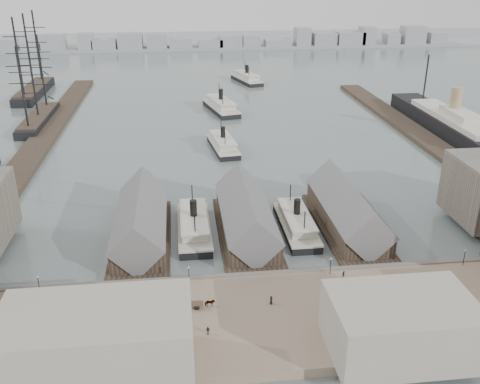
{
  "coord_description": "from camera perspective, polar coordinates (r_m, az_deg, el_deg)",
  "views": [
    {
      "loc": [
        -15.6,
        -102.0,
        63.3
      ],
      "look_at": [
        0.0,
        30.0,
        6.0
      ],
      "focal_mm": 40.0,
      "sensor_mm": 36.0,
      "label": 1
    }
  ],
  "objects": [
    {
      "name": "pedestrian_2",
      "position": [
        110.12,
        -13.21,
        -10.71
      ],
      "size": [
        1.2,
        0.93,
        1.63
      ],
      "primitive_type": "imported",
      "rotation": [
        0.0,
        0.0,
        5.93
      ],
      "color": "black",
      "rests_on": "quay"
    },
    {
      "name": "pedestrian_6",
      "position": [
        115.84,
        11.01,
        -8.64
      ],
      "size": [
        0.76,
        0.9,
        1.63
      ],
      "primitive_type": "imported",
      "rotation": [
        0.0,
        0.0,
        1.37
      ],
      "color": "black",
      "rests_on": "quay"
    },
    {
      "name": "ferry_shed_east",
      "position": [
        138.93,
        11.37,
        -2.15
      ],
      "size": [
        14.0,
        42.0,
        12.6
      ],
      "color": "#2D231C",
      "rests_on": "ground"
    },
    {
      "name": "far_shore",
      "position": [
        440.37,
        -5.1,
        15.48
      ],
      "size": [
        500.0,
        40.0,
        15.72
      ],
      "color": "gray",
      "rests_on": "ground"
    },
    {
      "name": "ground",
      "position": [
        121.05,
        1.68,
        -8.22
      ],
      "size": [
        900.0,
        900.0,
        0.0
      ],
      "primitive_type": "plane",
      "color": "#525F5F",
      "rests_on": "ground"
    },
    {
      "name": "pedestrian_5",
      "position": [
        107.06,
        9.56,
        -11.46
      ],
      "size": [
        0.71,
        0.65,
        1.59
      ],
      "primitive_type": "imported",
      "rotation": [
        0.0,
        0.0,
        2.64
      ],
      "color": "black",
      "rests_on": "quay"
    },
    {
      "name": "pedestrian_3",
      "position": [
        98.69,
        -3.45,
        -14.52
      ],
      "size": [
        0.99,
        0.48,
        1.63
      ],
      "primitive_type": "imported",
      "rotation": [
        0.0,
        0.0,
        6.2
      ],
      "color": "black",
      "rests_on": "quay"
    },
    {
      "name": "ferry_open_mid",
      "position": [
        248.6,
        -2.04,
        9.17
      ],
      "size": [
        15.97,
        32.12,
        11.01
      ],
      "rotation": [
        0.0,
        0.0,
        0.23
      ],
      "color": "black",
      "rests_on": "ground"
    },
    {
      "name": "ferry_shed_center",
      "position": [
        133.47,
        0.66,
        -2.75
      ],
      "size": [
        14.0,
        42.0,
        12.6
      ],
      "color": "#2D231C",
      "rests_on": "ground"
    },
    {
      "name": "street_bldg_center",
      "position": [
        96.62,
        16.79,
        -13.48
      ],
      "size": [
        24.0,
        16.0,
        10.0
      ],
      "primitive_type": "cube",
      "color": "gray",
      "rests_on": "quay"
    },
    {
      "name": "street_bldg_west",
      "position": [
        90.36,
        -14.98,
        -15.36
      ],
      "size": [
        30.0,
        16.0,
        12.0
      ],
      "primitive_type": "cube",
      "color": "gray",
      "rests_on": "quay"
    },
    {
      "name": "horse_cart_center",
      "position": [
        105.3,
        -3.66,
        -11.78
      ],
      "size": [
        4.92,
        1.63,
        1.64
      ],
      "rotation": [
        0.0,
        0.0,
        1.52
      ],
      "color": "black",
      "rests_on": "quay"
    },
    {
      "name": "lamp_post_far_w",
      "position": [
        115.42,
        -20.72,
        -8.88
      ],
      "size": [
        0.44,
        0.44,
        3.92
      ],
      "color": "black",
      "rests_on": "quay"
    },
    {
      "name": "quay",
      "position": [
        104.15,
        3.32,
        -13.46
      ],
      "size": [
        180.0,
        30.0,
        2.0
      ],
      "primitive_type": "cube",
      "color": "#7D6854",
      "rests_on": "ground"
    },
    {
      "name": "pedestrian_8",
      "position": [
        118.87,
        22.07,
        -9.15
      ],
      "size": [
        1.09,
        0.57,
        1.78
      ],
      "primitive_type": "imported",
      "rotation": [
        0.0,
        0.0,
        6.15
      ],
      "color": "black",
      "rests_on": "quay"
    },
    {
      "name": "sailing_ship_mid",
      "position": [
        244.44,
        -20.69,
        7.41
      ],
      "size": [
        8.45,
        48.8,
        34.73
      ],
      "color": "black",
      "rests_on": "ground"
    },
    {
      "name": "horse_cart_right",
      "position": [
        105.83,
        13.99,
        -12.33
      ],
      "size": [
        4.82,
        2.4,
        1.67
      ],
      "rotation": [
        0.0,
        0.0,
        1.76
      ],
      "color": "black",
      "rests_on": "quay"
    },
    {
      "name": "pedestrian_4",
      "position": [
        106.11,
        3.34,
        -11.43
      ],
      "size": [
        0.58,
        0.88,
        1.77
      ],
      "primitive_type": "imported",
      "rotation": [
        0.0,
        0.0,
        1.59
      ],
      "color": "black",
      "rests_on": "quay"
    },
    {
      "name": "seawall",
      "position": [
        116.08,
        2.06,
        -9.07
      ],
      "size": [
        180.0,
        1.2,
        2.3
      ],
      "primitive_type": "cube",
      "color": "#59544C",
      "rests_on": "ground"
    },
    {
      "name": "ocean_steamer",
      "position": [
        229.22,
        21.69,
        6.69
      ],
      "size": [
        12.93,
        94.48,
        18.9
      ],
      "color": "black",
      "rests_on": "ground"
    },
    {
      "name": "horse_cart_left",
      "position": [
        108.69,
        -20.17,
        -12.12
      ],
      "size": [
        4.7,
        1.52,
        1.73
      ],
      "rotation": [
        0.0,
        0.0,
        1.56
      ],
      "color": "black",
      "rests_on": "quay"
    },
    {
      "name": "ferry_open_near",
      "position": [
        196.06,
        -1.82,
        5.14
      ],
      "size": [
        10.8,
        26.58,
        9.23
      ],
      "rotation": [
        0.0,
        0.0,
        0.12
      ],
      "color": "black",
      "rests_on": "ground"
    },
    {
      "name": "pedestrian_7",
      "position": [
        112.38,
        23.22,
        -11.41
      ],
      "size": [
        1.11,
        1.17,
        1.59
      ],
      "primitive_type": "imported",
      "rotation": [
        0.0,
        0.0,
        2.25
      ],
      "color": "black",
      "rests_on": "quay"
    },
    {
      "name": "lamp_post_near_e",
      "position": [
        115.73,
        9.65,
        -7.46
      ],
      "size": [
        0.44,
        0.44,
        3.92
      ],
      "color": "black",
      "rests_on": "quay"
    },
    {
      "name": "lamp_post_near_w",
      "position": [
        111.61,
        -5.49,
        -8.46
      ],
      "size": [
        0.44,
        0.44,
        3.92
      ],
      "color": "black",
      "rests_on": "quay"
    },
    {
      "name": "ferry_shed_west",
      "position": [
        132.97,
        -10.54,
        -3.28
      ],
      "size": [
        14.0,
        42.0,
        12.6
      ],
      "color": "#2D231C",
      "rests_on": "ground"
    },
    {
      "name": "ferry_docked_west",
      "position": [
        135.52,
        -4.93,
        -3.54
      ],
      "size": [
        8.09,
        26.97,
        9.63
      ],
      "color": "black",
      "rests_on": "ground"
    },
    {
      "name": "ferry_open_far",
      "position": [
        311.61,
        0.73,
        12.06
      ],
      "size": [
        16.23,
        30.41,
        10.41
      ],
      "rotation": [
        0.0,
        0.0,
        0.27
      ],
      "color": "black",
      "rests_on": "ground"
    },
    {
      "name": "pedestrian_0",
      "position": [
        109.7,
        -21.51,
        -11.95
      ],
      "size": [
        0.49,
        0.67,
        1.83
      ],
      "primitive_type": "imported",
      "rotation": [
        0.0,
        0.0,
        1.56
      ],
      "color": "black",
      "rests_on": "quay"
    },
    {
      "name": "ferry_docked_east",
      "position": [
        137.2,
        6.03,
        -3.28
      ],
      "size": [
        7.74,
        25.8,
        9.22
      ],
      "color": "black",
      "rests_on": "ground"
    },
    {
      "name": "east_wharf",
      "position": [
        222.55,
        18.54,
        5.79
      ],
      "size": [
        10.0,
        180.0,
        1.6
      ],
      "primitive_type": "cube",
      "color": "#2D231C",
      "rests_on": "ground"
    },
    {
      "name": "pedestrian_1",
      "position": [
        101.62,
        -17.13,
        -14.37
      ],
      "size": [
        1.07,
        1.1,
        1.78
      ],
      "primitive_type": "imported",
      "rotation": [
        0.0,
        0.0,
        0.89
      ],
      "color": "black",
      "rests_on": "quay"
    },
    {
      "name": "lamp_post_far_e",
      "position": [
        127.0,
        22.85,
        -6.16
      ],
      "size": [
        0.44,
        0.44,
        3.92
      ],
      "color": "black",
      "rests_on": "quay"
    },
    {
      "name": "west_wharf",
      "position": [
        217.84,
        -20.43,
        5.16
      ],
      "size": [
        10.0,
        220.0,
        1.6
      ],
      "primitive_type": "cube",
      "color": "#2D231C",
      "rests_on": "ground"
    },
    {
      "name": "sailing_ship_far",
      "position": [
        299.89,
        -21.12,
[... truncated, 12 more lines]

